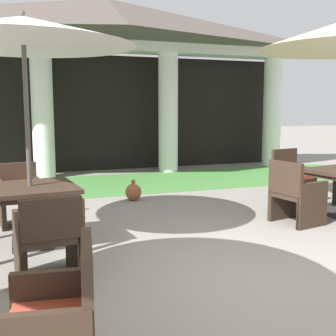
{
  "coord_description": "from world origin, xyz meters",
  "views": [
    {
      "loc": [
        -2.2,
        -3.42,
        1.65
      ],
      "look_at": [
        -0.32,
        1.83,
        0.87
      ],
      "focal_mm": 45.88,
      "sensor_mm": 36.0,
      "label": 1
    }
  ],
  "objects": [
    {
      "name": "patio_table_near_foreground",
      "position": [
        -2.06,
        1.82,
        0.65
      ],
      "size": [
        1.13,
        1.13,
        0.74
      ],
      "rotation": [
        0.0,
        0.0,
        0.1
      ],
      "color": "#38281E",
      "rests_on": "ground"
    },
    {
      "name": "background_pavilion",
      "position": [
        0.0,
        7.19,
        3.29
      ],
      "size": [
        10.56,
        3.04,
        4.23
      ],
      "color": "white",
      "rests_on": "ground"
    },
    {
      "name": "patio_chair_mid_right_east",
      "position": [
        -2.04,
        -1.11,
        0.42
      ],
      "size": [
        0.57,
        0.67,
        0.92
      ],
      "rotation": [
        0.0,
        0.0,
        1.42
      ],
      "color": "#38281E",
      "rests_on": "ground"
    },
    {
      "name": "lawn_strip",
      "position": [
        0.0,
        5.65,
        0.0
      ],
      "size": [
        12.36,
        2.62,
        0.01
      ],
      "primitive_type": "cube",
      "color": "#47843D",
      "rests_on": "ground"
    },
    {
      "name": "terracotta_urn",
      "position": [
        -0.24,
        3.91,
        0.15
      ],
      "size": [
        0.29,
        0.29,
        0.38
      ],
      "color": "brown",
      "rests_on": "ground"
    },
    {
      "name": "patio_chair_mid_left_west",
      "position": [
        1.53,
        1.62,
        0.42
      ],
      "size": [
        0.66,
        0.71,
        0.91
      ],
      "rotation": [
        0.0,
        0.0,
        -1.37
      ],
      "color": "#38281E",
      "rests_on": "ground"
    },
    {
      "name": "patio_chair_near_foreground_north",
      "position": [
        -2.17,
        2.91,
        0.4
      ],
      "size": [
        0.61,
        0.59,
        0.86
      ],
      "rotation": [
        0.0,
        0.0,
        -3.04
      ],
      "color": "#38281E",
      "rests_on": "ground"
    },
    {
      "name": "patio_umbrella_near_foreground",
      "position": [
        -2.06,
        1.82,
        2.48
      ],
      "size": [
        2.55,
        2.55,
        2.73
      ],
      "color": "#2D2D2D",
      "rests_on": "ground"
    },
    {
      "name": "patio_chair_near_foreground_south",
      "position": [
        -1.94,
        0.73,
        0.4
      ],
      "size": [
        0.64,
        0.6,
        0.84
      ],
      "rotation": [
        0.0,
        0.0,
        0.1
      ],
      "color": "#38281E",
      "rests_on": "ground"
    },
    {
      "name": "ground_plane",
      "position": [
        0.0,
        0.0,
        0.0
      ],
      "size": [
        60.0,
        60.0,
        0.0
      ],
      "primitive_type": "plane",
      "color": "gray"
    },
    {
      "name": "patio_chair_mid_left_north",
      "position": [
        2.33,
        2.81,
        0.42
      ],
      "size": [
        0.68,
        0.62,
        0.93
      ],
      "rotation": [
        0.0,
        0.0,
        -2.95
      ],
      "color": "#38281E",
      "rests_on": "ground"
    }
  ]
}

